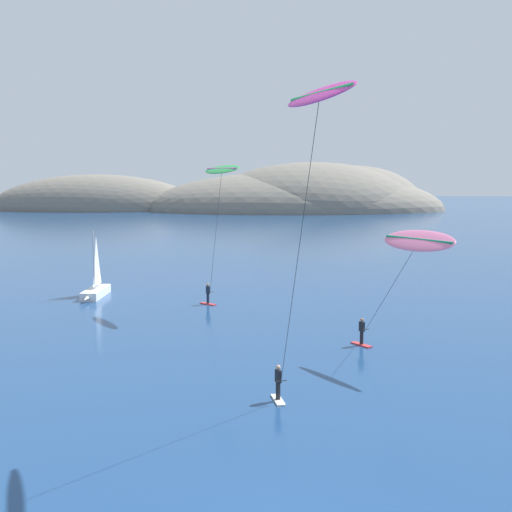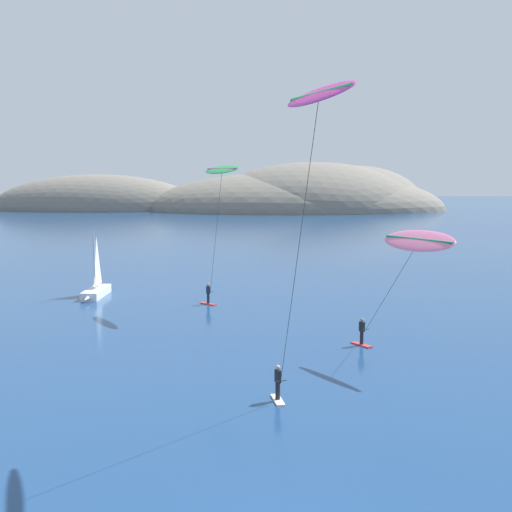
{
  "view_description": "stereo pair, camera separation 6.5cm",
  "coord_description": "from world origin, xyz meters",
  "px_view_note": "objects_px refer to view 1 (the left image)",
  "views": [
    {
      "loc": [
        -0.82,
        -16.04,
        10.38
      ],
      "look_at": [
        -0.34,
        21.18,
        5.67
      ],
      "focal_mm": 45.0,
      "sensor_mm": 36.0,
      "label": 1
    },
    {
      "loc": [
        -0.76,
        -16.04,
        10.38
      ],
      "look_at": [
        -0.34,
        21.18,
        5.67
      ],
      "focal_mm": 45.0,
      "sensor_mm": 36.0,
      "label": 2
    }
  ],
  "objects_px": {
    "sailboat_near": "(95,290)",
    "kitesurfer_pink": "(414,248)",
    "kitesurfer_magenta": "(316,122)",
    "kitesurfer_green": "(221,181)"
  },
  "relations": [
    {
      "from": "sailboat_near",
      "to": "kitesurfer_green",
      "type": "height_order",
      "value": "kitesurfer_green"
    },
    {
      "from": "kitesurfer_pink",
      "to": "kitesurfer_green",
      "type": "distance_m",
      "value": 18.46
    },
    {
      "from": "kitesurfer_magenta",
      "to": "kitesurfer_green",
      "type": "distance_m",
      "value": 24.5
    },
    {
      "from": "sailboat_near",
      "to": "kitesurfer_pink",
      "type": "height_order",
      "value": "kitesurfer_pink"
    },
    {
      "from": "kitesurfer_pink",
      "to": "kitesurfer_magenta",
      "type": "bearing_deg",
      "value": -123.88
    },
    {
      "from": "kitesurfer_magenta",
      "to": "kitesurfer_green",
      "type": "height_order",
      "value": "kitesurfer_magenta"
    },
    {
      "from": "sailboat_near",
      "to": "kitesurfer_green",
      "type": "xyz_separation_m",
      "value": [
        11.03,
        -4.98,
        9.29
      ]
    },
    {
      "from": "kitesurfer_pink",
      "to": "sailboat_near",
      "type": "bearing_deg",
      "value": 139.17
    },
    {
      "from": "sailboat_near",
      "to": "kitesurfer_pink",
      "type": "distance_m",
      "value": 29.95
    },
    {
      "from": "kitesurfer_magenta",
      "to": "kitesurfer_green",
      "type": "relative_size",
      "value": 1.24
    }
  ]
}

